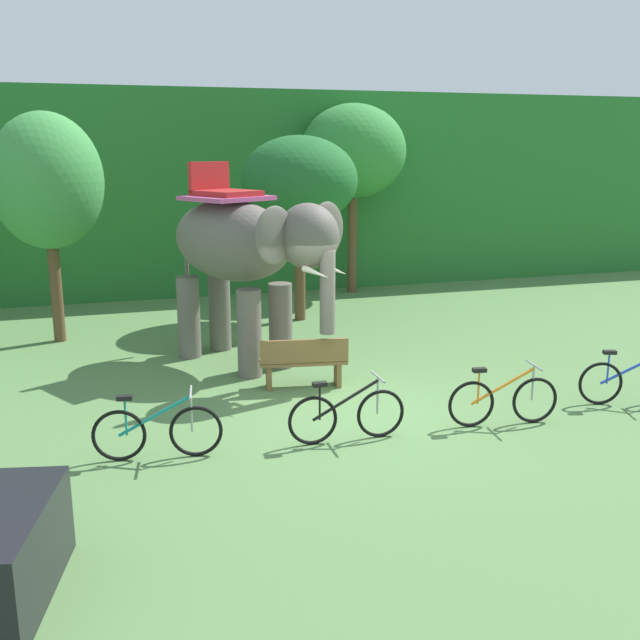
{
  "coord_description": "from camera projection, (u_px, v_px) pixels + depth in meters",
  "views": [
    {
      "loc": [
        -3.79,
        -10.04,
        4.06
      ],
      "look_at": [
        -0.39,
        1.0,
        1.3
      ],
      "focal_mm": 40.93,
      "sensor_mm": 36.0,
      "label": 1
    }
  ],
  "objects": [
    {
      "name": "bike_orange",
      "position": [
        503.0,
        400.0,
        10.82
      ],
      "size": [
        1.7,
        0.52,
        0.92
      ],
      "color": "black",
      "rests_on": "ground"
    },
    {
      "name": "tree_center_left",
      "position": [
        353.0,
        152.0,
        19.91
      ],
      "size": [
        2.89,
        2.89,
        5.19
      ],
      "color": "brown",
      "rests_on": "ground"
    },
    {
      "name": "wooden_bench",
      "position": [
        304.0,
        361.0,
        12.46
      ],
      "size": [
        1.55,
        0.64,
        0.89
      ],
      "color": "brown",
      "rests_on": "ground"
    },
    {
      "name": "tree_far_right",
      "position": [
        299.0,
        181.0,
        16.77
      ],
      "size": [
        2.7,
        2.7,
        4.31
      ],
      "color": "brown",
      "rests_on": "ground"
    },
    {
      "name": "bike_blue",
      "position": [
        631.0,
        382.0,
        11.68
      ],
      "size": [
        1.65,
        0.65,
        0.92
      ],
      "color": "black",
      "rests_on": "ground"
    },
    {
      "name": "bike_teal",
      "position": [
        157.0,
        431.0,
        9.64
      ],
      "size": [
        1.7,
        0.52,
        0.92
      ],
      "color": "black",
      "rests_on": "ground"
    },
    {
      "name": "elephant",
      "position": [
        243.0,
        250.0,
        13.37
      ],
      "size": [
        3.17,
        4.08,
        3.78
      ],
      "color": "#665E56",
      "rests_on": "ground"
    },
    {
      "name": "bike_black",
      "position": [
        347.0,
        415.0,
        10.23
      ],
      "size": [
        1.71,
        0.52,
        0.92
      ],
      "color": "black",
      "rests_on": "ground"
    },
    {
      "name": "foliage_hedge",
      "position": [
        220.0,
        188.0,
        22.64
      ],
      "size": [
        36.0,
        6.0,
        5.57
      ],
      "primitive_type": "cube",
      "color": "#28702D",
      "rests_on": "ground"
    },
    {
      "name": "tree_far_left",
      "position": [
        47.0,
        182.0,
        14.82
      ],
      "size": [
        2.26,
        2.26,
        4.75
      ],
      "color": "brown",
      "rests_on": "ground"
    },
    {
      "name": "ground_plane",
      "position": [
        363.0,
        413.0,
        11.36
      ],
      "size": [
        80.0,
        80.0,
        0.0
      ],
      "primitive_type": "plane",
      "color": "#567F47"
    }
  ]
}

